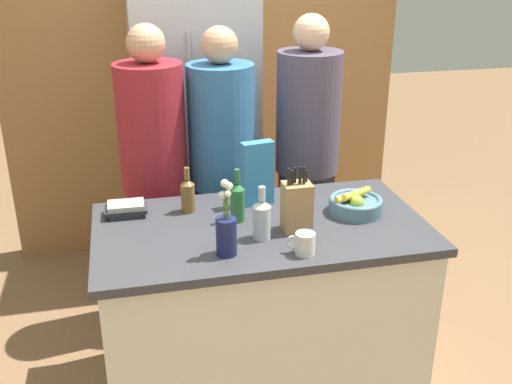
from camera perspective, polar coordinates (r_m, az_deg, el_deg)
name	(u,v)px	position (r m, az deg, el deg)	size (l,w,h in m)	color
ground_plane	(260,379)	(3.23, 0.43, -17.36)	(14.00, 14.00, 0.00)	brown
kitchen_island	(261,306)	(2.97, 0.46, -10.80)	(1.52, 0.83, 0.88)	silver
back_wall_wood	(204,65)	(4.21, -4.94, 11.96)	(2.72, 0.12, 2.60)	#9E6B3D
refrigerator	(195,125)	(3.92, -5.81, 6.35)	(0.76, 0.62, 1.97)	#B7B7BC
fruit_bowl	(355,204)	(2.89, 9.44, -1.11)	(0.25, 0.25, 0.11)	slate
knife_block	(297,206)	(2.66, 3.90, -1.33)	(0.12, 0.11, 0.30)	#A87A4C
flower_vase	(226,231)	(2.46, -2.85, -3.76)	(0.09, 0.09, 0.33)	#191E4C
cereal_box	(257,173)	(2.90, 0.13, 1.79)	(0.16, 0.09, 0.32)	teal
coffee_mug	(304,244)	(2.49, 4.62, -4.92)	(0.12, 0.08, 0.10)	silver
book_stack	(126,209)	(2.90, -12.29, -1.61)	(0.20, 0.13, 0.06)	#232328
bottle_oil	(237,201)	(2.75, -1.78, -0.84)	(0.07, 0.07, 0.25)	#286633
bottle_vinegar	(188,194)	(2.87, -6.52, -0.22)	(0.07, 0.07, 0.22)	brown
bottle_wine	(262,218)	(2.59, 0.56, -2.50)	(0.08, 0.08, 0.24)	#B2BCC1
person_at_sink	(154,165)	(3.31, -9.67, 2.56)	(0.36, 0.36, 1.71)	#383842
person_in_blue	(222,162)	(3.36, -3.24, 2.89)	(0.36, 0.36, 1.69)	#383842
person_in_red_tee	(307,148)	(3.52, 4.90, 4.20)	(0.37, 0.37, 1.73)	#383842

